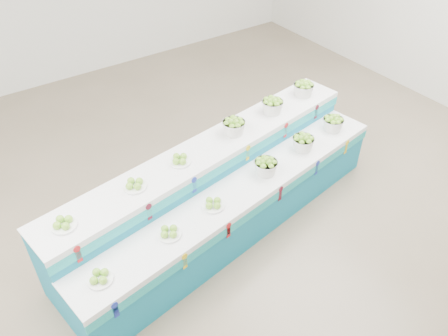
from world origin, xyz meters
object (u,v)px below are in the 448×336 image
Objects in this scene: basket_lower_left at (266,166)px; basket_upper_right at (304,88)px; display_stand at (224,191)px; plate_upper_mid at (134,184)px.

basket_lower_left is 1.00× the size of basket_upper_right.
basket_upper_right is (1.23, 0.74, 0.30)m from basket_lower_left.
plate_upper_mid is (-1.06, 0.11, 0.56)m from display_stand.
basket_upper_right is at bearing 8.79° from display_stand.
display_stand is 15.63× the size of basket_upper_right.
plate_upper_mid is at bearing 168.31° from basket_lower_left.
plate_upper_mid reaches higher than display_stand.
basket_lower_left is 1.47m from basket_upper_right.
basket_lower_left is 1.12× the size of plate_upper_mid.
plate_upper_mid reaches higher than basket_lower_left.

